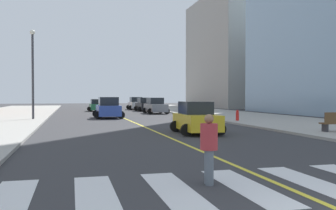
{
  "coord_description": "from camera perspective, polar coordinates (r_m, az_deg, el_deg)",
  "views": [
    {
      "loc": [
        -5.01,
        -4.45,
        2.21
      ],
      "look_at": [
        5.62,
        37.31,
        1.17
      ],
      "focal_mm": 40.58,
      "sensor_mm": 36.0,
      "label": 1
    }
  ],
  "objects": [
    {
      "name": "sidewalk_kerb_east",
      "position": [
        29.98,
        20.83,
        -2.79
      ],
      "size": [
        10.0,
        120.0,
        0.15
      ],
      "primitive_type": "cube",
      "color": "#9E9B93",
      "rests_on": "ground"
    },
    {
      "name": "crosswalk_paint",
      "position": [
        10.07,
        16.28,
        -11.33
      ],
      "size": [
        13.5,
        4.0,
        0.01
      ],
      "color": "silver",
      "rests_on": "ground"
    },
    {
      "name": "lane_divider_paint",
      "position": [
        44.79,
        -7.84,
        -1.45
      ],
      "size": [
        0.16,
        80.0,
        0.01
      ],
      "primitive_type": "cube",
      "color": "yellow",
      "rests_on": "ground"
    },
    {
      "name": "parking_garage_concrete",
      "position": [
        78.66,
        11.63,
        7.63
      ],
      "size": [
        18.0,
        24.0,
        21.61
      ],
      "primitive_type": "cube",
      "color": "#9E9B93",
      "rests_on": "ground"
    },
    {
      "name": "car_green_nearest",
      "position": [
        55.37,
        -10.74,
        -0.09
      ],
      "size": [
        2.49,
        3.92,
        1.74
      ],
      "rotation": [
        0.0,
        0.0,
        0.02
      ],
      "color": "#236B42",
      "rests_on": "ground"
    },
    {
      "name": "car_yellow_second",
      "position": [
        22.36,
        4.28,
        -2.05
      ],
      "size": [
        2.69,
        4.24,
        1.87
      ],
      "rotation": [
        0.0,
        0.0,
        3.11
      ],
      "color": "gold",
      "rests_on": "ground"
    },
    {
      "name": "car_blue_third",
      "position": [
        37.9,
        -8.97,
        -0.5
      ],
      "size": [
        2.92,
        4.68,
        2.09
      ],
      "rotation": [
        0.0,
        0.0,
        0.0
      ],
      "color": "#2D479E",
      "rests_on": "ground"
    },
    {
      "name": "car_gray_fourth",
      "position": [
        47.08,
        -1.89,
        -0.18
      ],
      "size": [
        2.91,
        4.52,
        1.98
      ],
      "rotation": [
        0.0,
        0.0,
        3.19
      ],
      "color": "slate",
      "rests_on": "ground"
    },
    {
      "name": "car_white_fifth",
      "position": [
        60.91,
        -4.81,
        0.19
      ],
      "size": [
        2.83,
        4.52,
        2.02
      ],
      "rotation": [
        0.0,
        0.0,
        3.14
      ],
      "color": "silver",
      "rests_on": "ground"
    },
    {
      "name": "car_black_sixth",
      "position": [
        54.86,
        -3.5,
        0.03
      ],
      "size": [
        2.85,
        4.46,
        1.96
      ],
      "rotation": [
        0.0,
        0.0,
        3.18
      ],
      "color": "black",
      "rests_on": "ground"
    },
    {
      "name": "park_bench",
      "position": [
        23.97,
        23.9,
        -2.37
      ],
      "size": [
        1.82,
        0.63,
        1.12
      ],
      "rotation": [
        0.0,
        0.0,
        1.61
      ],
      "color": "brown",
      "rests_on": "sidewalk_kerb_east"
    },
    {
      "name": "pedestrian_crossing",
      "position": [
        9.54,
        6.17,
        -6.11
      ],
      "size": [
        0.44,
        0.44,
        1.76
      ],
      "rotation": [
        0.0,
        0.0,
        1.4
      ],
      "color": "slate",
      "rests_on": "ground"
    },
    {
      "name": "fire_hydrant",
      "position": [
        32.11,
        10.38,
        -1.55
      ],
      "size": [
        0.26,
        0.26,
        0.89
      ],
      "color": "red",
      "rests_on": "sidewalk_kerb_east"
    },
    {
      "name": "street_lamp",
      "position": [
        35.95,
        -19.65,
        5.42
      ],
      "size": [
        0.44,
        0.44,
        7.92
      ],
      "color": "#38383D",
      "rests_on": "sidewalk_kerb_west"
    }
  ]
}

